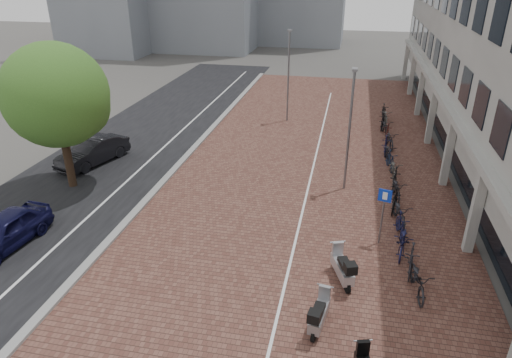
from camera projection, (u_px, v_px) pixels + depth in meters
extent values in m
plane|color=#474442|center=(220.00, 285.00, 15.68)|extent=(140.00, 140.00, 0.00)
cube|color=brown|center=(312.00, 159.00, 25.91)|extent=(14.50, 42.00, 0.04)
cube|color=black|center=(134.00, 144.00, 27.97)|extent=(8.00, 50.00, 0.03)
cube|color=gray|center=(194.00, 148.00, 27.21)|extent=(0.35, 42.00, 0.14)
cube|color=white|center=(164.00, 147.00, 27.59)|extent=(0.12, 44.00, 0.00)
cube|color=white|center=(315.00, 158.00, 25.86)|extent=(0.10, 30.00, 0.00)
cube|color=black|center=(445.00, 118.00, 27.30)|extent=(0.15, 38.00, 3.20)
cube|color=#A9A9A4|center=(447.00, 89.00, 26.59)|extent=(1.60, 38.00, 0.30)
cube|color=#A9A9A4|center=(475.00, 213.00, 16.84)|extent=(0.35, 0.35, 3.40)
cube|color=#A9A9A4|center=(448.00, 153.00, 22.15)|extent=(0.35, 0.35, 3.40)
cube|color=#A9A9A4|center=(431.00, 117.00, 27.45)|extent=(0.35, 0.35, 3.40)
cube|color=#A9A9A4|center=(420.00, 92.00, 32.76)|extent=(0.35, 0.35, 3.40)
cube|color=#A9A9A4|center=(412.00, 75.00, 38.06)|extent=(0.35, 0.35, 3.40)
cube|color=#A9A9A4|center=(406.00, 61.00, 43.36)|extent=(0.35, 0.35, 3.40)
imported|color=black|center=(4.00, 231.00, 17.57)|extent=(2.05, 4.19, 1.38)
imported|color=black|center=(93.00, 151.00, 25.04)|extent=(2.72, 4.57, 1.42)
cylinder|color=slate|center=(382.00, 219.00, 17.55)|extent=(0.07, 0.07, 2.22)
cube|color=#0E30B8|center=(385.00, 196.00, 17.07)|extent=(0.50, 0.18, 0.50)
cylinder|color=gray|center=(349.00, 133.00, 21.18)|extent=(0.12, 0.12, 5.89)
cylinder|color=slate|center=(288.00, 78.00, 30.92)|extent=(0.12, 0.12, 6.18)
cylinder|color=#382619|center=(68.00, 157.00, 22.09)|extent=(0.40, 0.40, 3.09)
sphere|color=#366021|center=(56.00, 95.00, 20.77)|extent=(4.85, 4.85, 4.85)
sphere|color=#366021|center=(77.00, 106.00, 21.54)|extent=(3.09, 3.09, 3.09)
imported|color=black|center=(418.00, 280.00, 15.11)|extent=(0.87, 2.03, 1.04)
imported|color=black|center=(411.00, 260.00, 16.14)|extent=(0.76, 1.80, 1.05)
imported|color=#141639|center=(403.00, 242.00, 17.20)|extent=(1.03, 2.06, 1.04)
imported|color=#121433|center=(400.00, 226.00, 18.21)|extent=(0.63, 1.78, 1.05)
imported|color=black|center=(400.00, 213.00, 19.22)|extent=(0.99, 2.06, 1.04)
imported|color=black|center=(395.00, 200.00, 20.26)|extent=(0.82, 1.81, 1.05)
imported|color=black|center=(397.00, 189.00, 21.25)|extent=(0.82, 2.01, 1.04)
imported|color=black|center=(395.00, 179.00, 22.27)|extent=(0.76, 1.80, 1.05)
imported|color=#51504A|center=(394.00, 170.00, 23.28)|extent=(0.71, 1.98, 1.04)
imported|color=black|center=(390.00, 161.00, 24.32)|extent=(0.77, 1.80, 1.05)
imported|color=black|center=(388.00, 153.00, 25.35)|extent=(0.81, 2.01, 1.04)
imported|color=#131434|center=(386.00, 145.00, 26.38)|extent=(0.61, 1.78, 1.05)
imported|color=black|center=(390.00, 139.00, 27.34)|extent=(0.93, 2.04, 1.04)
imported|color=#411511|center=(387.00, 133.00, 28.37)|extent=(0.69, 1.79, 1.05)
imported|color=black|center=(385.00, 127.00, 29.40)|extent=(0.99, 2.06, 1.04)
imported|color=black|center=(383.00, 121.00, 30.44)|extent=(0.76, 1.80, 1.05)
imported|color=#53524C|center=(386.00, 117.00, 31.41)|extent=(0.69, 1.97, 1.04)
imported|color=black|center=(384.00, 112.00, 32.44)|extent=(0.61, 1.78, 1.05)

